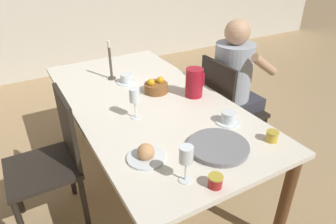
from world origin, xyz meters
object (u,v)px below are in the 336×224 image
at_px(chair_person_side, 227,109).
at_px(teacup_near_person, 228,118).
at_px(teacup_across, 127,79).
at_px(jam_jar_amber, 215,181).
at_px(chair_opposite, 52,160).
at_px(serving_tray, 218,147).
at_px(person_seated, 235,81).
at_px(fruit_bowl, 156,87).
at_px(wine_glass_water, 135,97).
at_px(jam_jar_red, 272,136).
at_px(bread_plate, 146,154).
at_px(wine_glass_juice, 186,157).
at_px(red_pitcher, 194,82).
at_px(candlestick_tall, 111,65).

relative_size(chair_person_side, teacup_near_person, 6.04).
relative_size(teacup_across, jam_jar_amber, 2.24).
bearing_deg(chair_opposite, serving_tray, -130.81).
relative_size(chair_opposite, person_seated, 0.76).
distance_m(teacup_across, fruit_bowl, 0.29).
relative_size(chair_person_side, wine_glass_water, 4.61).
height_order(jam_jar_amber, jam_jar_red, same).
bearing_deg(bread_plate, person_seated, 27.30).
height_order(wine_glass_water, jam_jar_red, wine_glass_water).
bearing_deg(serving_tray, wine_glass_juice, -157.63).
relative_size(red_pitcher, wine_glass_juice, 1.07).
relative_size(person_seated, red_pitcher, 5.89).
xyz_separation_m(jam_jar_amber, jam_jar_red, (0.49, 0.13, 0.00)).
xyz_separation_m(red_pitcher, wine_glass_water, (-0.49, -0.08, 0.04)).
relative_size(serving_tray, candlestick_tall, 1.04).
bearing_deg(jam_jar_red, candlestick_tall, 110.23).
xyz_separation_m(chair_person_side, candlestick_tall, (-0.77, 0.53, 0.35)).
xyz_separation_m(red_pitcher, teacup_near_person, (-0.02, -0.40, -0.07)).
relative_size(chair_person_side, red_pitcher, 4.50).
height_order(wine_glass_juice, jam_jar_red, wine_glass_juice).
distance_m(wine_glass_juice, candlestick_tall, 1.29).
height_order(fruit_bowl, candlestick_tall, candlestick_tall).
xyz_separation_m(serving_tray, jam_jar_amber, (-0.19, -0.21, 0.02)).
xyz_separation_m(chair_person_side, jam_jar_amber, (-0.79, -0.84, 0.26)).
relative_size(red_pitcher, jam_jar_red, 3.00).
xyz_separation_m(wine_glass_water, jam_jar_amber, (0.06, -0.73, -0.11)).
bearing_deg(jam_jar_red, red_pitcher, 95.15).
bearing_deg(fruit_bowl, bread_plate, -121.49).
height_order(bread_plate, jam_jar_red, bread_plate).
bearing_deg(serving_tray, wine_glass_water, 115.43).
relative_size(wine_glass_juice, candlestick_tall, 0.61).
bearing_deg(fruit_bowl, chair_person_side, -14.66).
distance_m(teacup_near_person, jam_jar_amber, 0.57).
height_order(teacup_near_person, teacup_across, same).
height_order(chair_opposite, wine_glass_water, wine_glass_water).
bearing_deg(jam_jar_amber, chair_person_side, 46.74).
distance_m(jam_jar_amber, fruit_bowl, 1.02).
height_order(serving_tray, bread_plate, bread_plate).
height_order(person_seated, teacup_across, person_seated).
bearing_deg(red_pitcher, chair_person_side, 6.04).
bearing_deg(red_pitcher, candlestick_tall, 124.84).
distance_m(red_pitcher, teacup_near_person, 0.41).
xyz_separation_m(jam_jar_amber, fruit_bowl, (0.22, 0.99, 0.01)).
bearing_deg(chair_person_side, teacup_near_person, -41.20).
height_order(chair_person_side, chair_opposite, same).
relative_size(chair_opposite, red_pitcher, 4.50).
xyz_separation_m(person_seated, serving_tray, (-0.69, -0.67, 0.02)).
distance_m(wine_glass_juice, jam_jar_red, 0.59).
distance_m(wine_glass_water, teacup_near_person, 0.58).
bearing_deg(bread_plate, wine_glass_water, 72.82).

